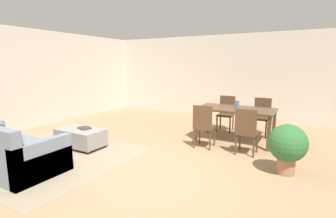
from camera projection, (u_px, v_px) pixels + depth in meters
ground_plane at (150, 170)px, 4.25m from camera, size 10.80×10.80×0.00m
wall_back at (233, 76)px, 8.31m from camera, size 9.00×0.12×2.70m
wall_left at (15, 80)px, 6.62m from camera, size 0.12×11.00×2.70m
area_rug at (49, 156)px, 4.89m from camera, size 3.00×2.80×0.01m
couch at (3, 152)px, 4.28m from camera, size 2.11×0.97×0.86m
ottoman_table at (81, 137)px, 5.36m from camera, size 0.99×0.57×0.40m
dining_table at (235, 112)px, 5.78m from camera, size 1.71×0.93×0.76m
dining_chair_near_left at (204, 124)px, 5.27m from camera, size 0.42×0.42×0.92m
dining_chair_near_right at (246, 129)px, 4.86m from camera, size 0.40×0.40×0.92m
dining_chair_far_left at (226, 111)px, 6.70m from camera, size 0.42×0.42×0.92m
dining_chair_far_right at (262, 114)px, 6.29m from camera, size 0.41×0.41×0.92m
vase_centerpiece at (237, 105)px, 5.70m from camera, size 0.08×0.08×0.18m
book_on_ottoman at (85, 128)px, 5.36m from camera, size 0.31×0.26×0.03m
potted_plant at (287, 145)px, 4.02m from camera, size 0.60×0.60×0.82m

